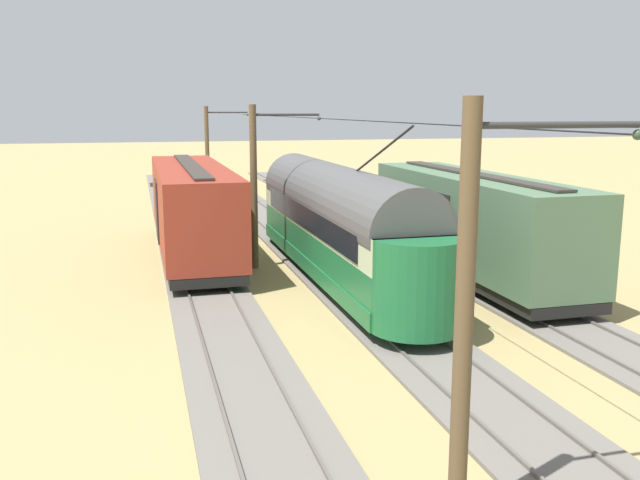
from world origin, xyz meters
The scene contains 13 objects.
ground_plane centered at (0.00, 0.00, 0.00)m, with size 220.00×220.00×0.00m, color #9E8956.
track_streetcar_siding centered at (-4.93, -0.31, 0.05)m, with size 2.80×80.00×0.18m.
track_adjacent_siding centered at (0.00, -0.31, 0.05)m, with size 2.80×80.00×0.18m.
track_third_siding centered at (4.93, -0.31, 0.05)m, with size 2.80×80.00×0.18m.
vintage_streetcar centered at (0.00, 3.83, 2.26)m, with size 2.65×17.64×5.76m.
boxcar_adjacent centered at (-4.93, 4.97, 2.16)m, with size 2.96×12.85×3.85m.
boxcar_far_siding centered at (4.94, -1.75, 2.17)m, with size 2.96×14.13×3.85m.
catenary_pole_foreground centered at (2.60, -17.15, 3.43)m, with size 2.91×0.28×6.53m.
catenary_pole_mid_near centered at (2.60, 1.14, 3.43)m, with size 2.91×0.28×6.53m.
catenary_pole_mid_far centered at (2.60, 19.43, 3.43)m, with size 2.91×0.28×6.53m.
overhead_wire_run centered at (0.05, 0.39, 5.98)m, with size 2.70×40.58×0.18m.
switch_stand centered at (-6.15, -11.70, 0.70)m, with size 0.50×0.30×1.24m.
track_end_bumper centered at (4.93, -10.62, 0.40)m, with size 1.80×0.60×0.80m, color #B2A519.
Camera 1 is at (7.13, 28.04, 6.35)m, focal length 38.44 mm.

